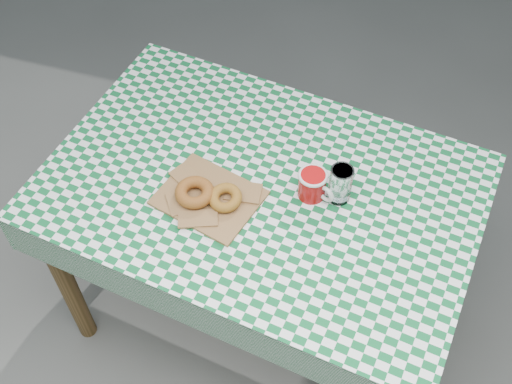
% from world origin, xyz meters
% --- Properties ---
extents(ground, '(60.00, 60.00, 0.00)m').
position_xyz_m(ground, '(0.00, 0.00, 0.00)').
color(ground, '#50504B').
rests_on(ground, ground).
extents(table, '(1.29, 0.95, 0.75)m').
position_xyz_m(table, '(0.20, -0.07, 0.38)').
color(table, '#4F371B').
rests_on(table, ground).
extents(tablecloth, '(1.31, 0.97, 0.01)m').
position_xyz_m(tablecloth, '(0.20, -0.07, 0.75)').
color(tablecloth, '#0E5B2C').
rests_on(tablecloth, table).
extents(paper_bag, '(0.31, 0.28, 0.01)m').
position_xyz_m(paper_bag, '(0.08, -0.16, 0.76)').
color(paper_bag, '#9C7A44').
rests_on(paper_bag, tablecloth).
extents(bagel_front, '(0.11, 0.11, 0.03)m').
position_xyz_m(bagel_front, '(0.04, -0.17, 0.79)').
color(bagel_front, '#8E5A1D').
rests_on(bagel_front, paper_bag).
extents(bagel_back, '(0.12, 0.12, 0.03)m').
position_xyz_m(bagel_back, '(0.13, -0.16, 0.78)').
color(bagel_back, '#99681F').
rests_on(bagel_back, paper_bag).
extents(coffee_mug, '(0.20, 0.20, 0.09)m').
position_xyz_m(coffee_mug, '(0.34, -0.06, 0.80)').
color(coffee_mug, '#A60A0B').
rests_on(coffee_mug, tablecloth).
extents(drinking_glass, '(0.06, 0.06, 0.12)m').
position_xyz_m(drinking_glass, '(0.42, -0.05, 0.81)').
color(drinking_glass, white).
rests_on(drinking_glass, tablecloth).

